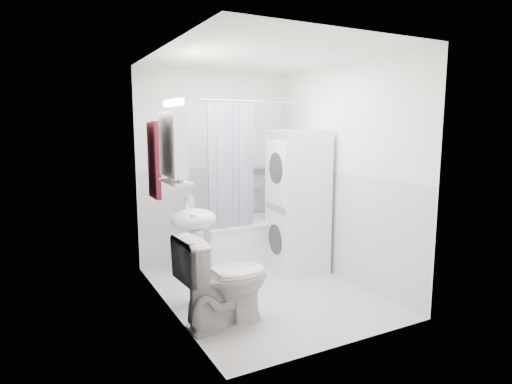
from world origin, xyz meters
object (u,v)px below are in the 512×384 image
bathtub (254,238)px  sink (194,234)px  toilet (224,280)px  washer_dryer (297,201)px

bathtub → sink: size_ratio=1.40×
sink → toilet: size_ratio=1.27×
bathtub → sink: (-1.13, -0.93, 0.40)m
bathtub → sink: sink is taller
bathtub → toilet: 1.78m
washer_dryer → toilet: 1.69m
washer_dryer → toilet: washer_dryer is taller
sink → toilet: (0.09, -0.51, -0.30)m
bathtub → washer_dryer: (0.31, -0.52, 0.53)m
washer_dryer → toilet: bearing=-138.8°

